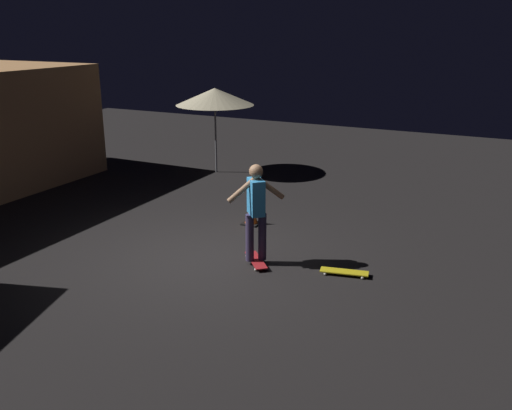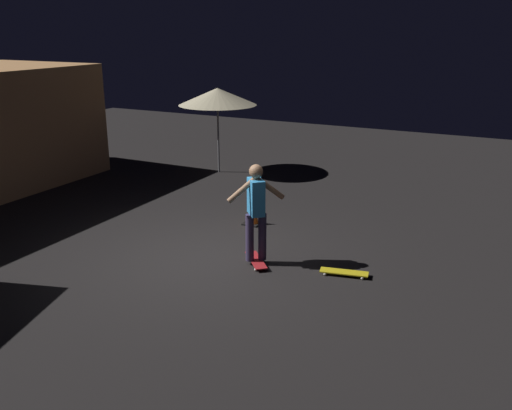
{
  "view_description": "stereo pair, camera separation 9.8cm",
  "coord_description": "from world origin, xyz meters",
  "px_view_note": "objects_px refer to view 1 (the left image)",
  "views": [
    {
      "loc": [
        -7.7,
        -4.79,
        3.88
      ],
      "look_at": [
        0.2,
        -0.91,
        1.05
      ],
      "focal_mm": 39.27,
      "sensor_mm": 36.0,
      "label": 1
    },
    {
      "loc": [
        -7.66,
        -4.88,
        3.88
      ],
      "look_at": [
        0.2,
        -0.91,
        1.05
      ],
      "focal_mm": 39.27,
      "sensor_mm": 36.0,
      "label": 2
    }
  ],
  "objects_px": {
    "skateboard_ridden": "(256,260)",
    "skater": "(256,206)",
    "patio_umbrella": "(215,97)",
    "skateboard_spare": "(344,272)",
    "traffic_cone": "(251,214)"
  },
  "relations": [
    {
      "from": "skateboard_ridden",
      "to": "skater",
      "type": "height_order",
      "value": "skater"
    },
    {
      "from": "patio_umbrella",
      "to": "skater",
      "type": "bearing_deg",
      "value": -143.94
    },
    {
      "from": "skateboard_spare",
      "to": "traffic_cone",
      "type": "height_order",
      "value": "traffic_cone"
    },
    {
      "from": "skateboard_ridden",
      "to": "traffic_cone",
      "type": "xyz_separation_m",
      "value": [
        1.75,
        0.97,
        0.16
      ]
    },
    {
      "from": "patio_umbrella",
      "to": "skateboard_spare",
      "type": "distance_m",
      "value": 7.49
    },
    {
      "from": "patio_umbrella",
      "to": "skateboard_spare",
      "type": "bearing_deg",
      "value": -133.27
    },
    {
      "from": "traffic_cone",
      "to": "patio_umbrella",
      "type": "bearing_deg",
      "value": 39.3
    },
    {
      "from": "patio_umbrella",
      "to": "skateboard_ridden",
      "type": "relative_size",
      "value": 3.2
    },
    {
      "from": "skateboard_ridden",
      "to": "skateboard_spare",
      "type": "height_order",
      "value": "same"
    },
    {
      "from": "skater",
      "to": "traffic_cone",
      "type": "distance_m",
      "value": 2.16
    },
    {
      "from": "skateboard_spare",
      "to": "skater",
      "type": "xyz_separation_m",
      "value": [
        -0.21,
        1.5,
        0.98
      ]
    },
    {
      "from": "skateboard_ridden",
      "to": "traffic_cone",
      "type": "relative_size",
      "value": 1.56
    },
    {
      "from": "skateboard_ridden",
      "to": "skater",
      "type": "bearing_deg",
      "value": 0.0
    },
    {
      "from": "skateboard_ridden",
      "to": "skateboard_spare",
      "type": "distance_m",
      "value": 1.51
    },
    {
      "from": "patio_umbrella",
      "to": "traffic_cone",
      "type": "xyz_separation_m",
      "value": [
        -3.41,
        -2.79,
        -1.86
      ]
    }
  ]
}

